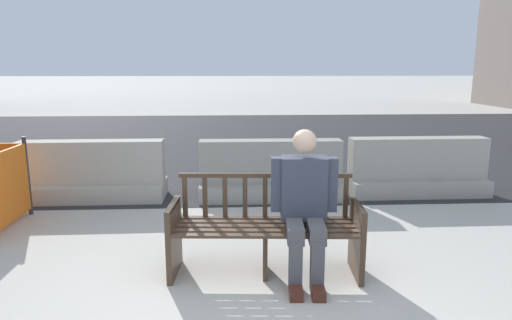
# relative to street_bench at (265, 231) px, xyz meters

# --- Properties ---
(ground_plane) EXTENTS (200.00, 200.00, 0.00)m
(ground_plane) POSITION_rel_street_bench_xyz_m (-0.20, -0.71, -0.40)
(ground_plane) COLOR #B7B2A8
(street_asphalt) EXTENTS (120.00, 12.00, 0.01)m
(street_asphalt) POSITION_rel_street_bench_xyz_m (-0.20, 7.99, -0.39)
(street_asphalt) COLOR #28282B
(street_asphalt) RESTS_ON ground
(street_bench) EXTENTS (1.72, 0.64, 0.88)m
(street_bench) POSITION_rel_street_bench_xyz_m (0.00, 0.00, 0.00)
(street_bench) COLOR #473323
(street_bench) RESTS_ON ground
(seated_person) EXTENTS (0.59, 0.74, 1.31)m
(seated_person) POSITION_rel_street_bench_xyz_m (0.34, -0.08, 0.29)
(seated_person) COLOR #383D4C
(seated_person) RESTS_ON ground
(jersey_barrier_centre) EXTENTS (2.01, 0.70, 0.84)m
(jersey_barrier_centre) POSITION_rel_street_bench_xyz_m (0.26, 2.42, -0.06)
(jersey_barrier_centre) COLOR gray
(jersey_barrier_centre) RESTS_ON ground
(jersey_barrier_left) EXTENTS (2.01, 0.70, 0.84)m
(jersey_barrier_left) POSITION_rel_street_bench_xyz_m (-2.26, 2.50, -0.06)
(jersey_barrier_left) COLOR #ADA89E
(jersey_barrier_left) RESTS_ON ground
(jersey_barrier_right) EXTENTS (2.00, 0.69, 0.84)m
(jersey_barrier_right) POSITION_rel_street_bench_xyz_m (2.42, 2.53, -0.06)
(jersey_barrier_right) COLOR #9E998E
(jersey_barrier_right) RESTS_ON ground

